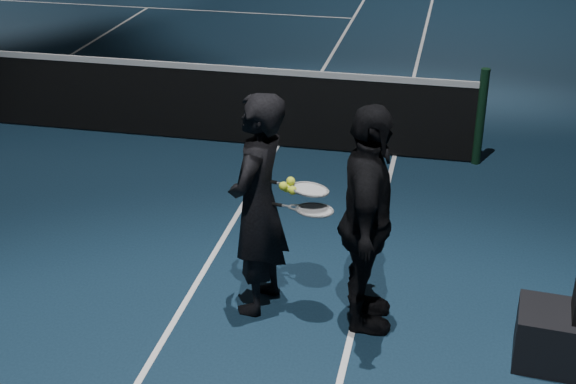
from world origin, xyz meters
name	(u,v)px	position (x,y,z in m)	size (l,w,h in m)	color
net_post_right	(481,117)	(6.40, 0.00, 0.55)	(0.10, 0.10, 1.10)	black
player_a	(258,205)	(4.70, -3.25, 0.90)	(0.65, 0.43, 1.79)	black
player_b	(367,221)	(5.55, -3.34, 0.90)	(1.05, 0.44, 1.79)	black
racket_lower	(315,210)	(5.15, -3.30, 0.92)	(0.68, 0.22, 0.03)	black
racket_upper	(310,189)	(5.11, -3.25, 1.07)	(0.68, 0.22, 0.03)	black
tennis_balls	(290,187)	(4.96, -3.27, 1.09)	(0.12, 0.10, 0.12)	#ACD02C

